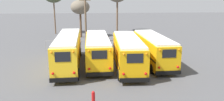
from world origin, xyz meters
TOP-DOWN VIEW (x-y plane):
  - ground_plane at (0.00, 0.00)m, footprint 160.00×160.00m
  - school_bus_0 at (-4.67, 0.02)m, footprint 2.71×10.99m
  - school_bus_1 at (-1.56, 0.68)m, footprint 2.74×9.89m
  - school_bus_2 at (1.56, -1.04)m, footprint 2.86×9.88m
  - school_bus_3 at (4.67, 0.58)m, footprint 2.74×9.94m
  - utility_pole at (-3.21, 12.58)m, footprint 1.80×0.31m
  - bare_tree_0 at (-4.30, 17.64)m, footprint 3.41×3.41m
  - fence_line at (-0.00, 7.43)m, footprint 17.39×0.06m
  - fire_hydrant at (-2.05, -8.93)m, footprint 0.24×0.24m

SIDE VIEW (x-z plane):
  - ground_plane at x=0.00m, z-range 0.00..0.00m
  - fire_hydrant at x=-2.05m, z-range 0.00..1.04m
  - fence_line at x=0.00m, z-range 0.28..1.70m
  - school_bus_3 at x=4.67m, z-range 0.13..3.24m
  - school_bus_1 at x=-1.56m, z-range 0.14..3.24m
  - school_bus_2 at x=1.56m, z-range 0.14..3.35m
  - school_bus_0 at x=-4.67m, z-range 0.15..3.51m
  - utility_pole at x=-3.21m, z-range 0.13..7.86m
  - bare_tree_0 at x=-4.30m, z-range 2.06..8.86m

